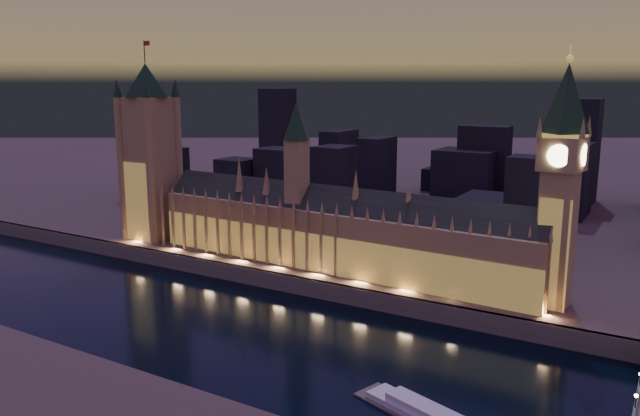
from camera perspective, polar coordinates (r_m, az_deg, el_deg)
The scene contains 8 objects.
ground_plane at distance 257.88m, azimuth -7.35°, elevation -10.29°, with size 2000.00×2000.00×0.00m, color black.
north_bank at distance 728.70m, azimuth 18.77°, elevation 3.63°, with size 2000.00×960.00×8.00m, color #4A3F39.
embankment_wall at distance 287.76m, azimuth -2.30°, elevation -7.03°, with size 2000.00×2.50×8.00m, color #48564E.
palace_of_westminster at distance 295.16m, azimuth 0.99°, elevation -2.03°, with size 202.00×29.66×78.00m.
victoria_tower at distance 361.44m, azimuth -15.35°, elevation 5.76°, with size 31.68×31.68×109.16m.
elizabeth_tower at distance 254.62m, azimuth 21.22°, elevation 3.63°, with size 18.00×18.00×100.59m.
river_boat at distance 190.57m, azimuth 9.59°, elevation -18.10°, with size 48.51×25.09×4.50m.
city_backdrop at distance 454.50m, azimuth 15.69°, elevation 2.88°, with size 490.37×215.63×81.34m.
Camera 1 is at (149.65, -187.36, 94.91)m, focal length 35.00 mm.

